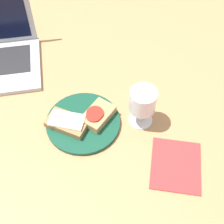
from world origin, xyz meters
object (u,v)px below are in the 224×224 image
Objects in this scene: sandwich_with_cheese at (67,122)px; wine_glass at (143,102)px; plate at (83,122)px; napkin at (176,165)px; sandwich_with_tomato at (97,115)px.

wine_glass is (21.92, -1.10, 6.05)cm from sandwich_with_cheese.
plate is 1.40× the size of napkin.
sandwich_with_cheese is 33.25cm from napkin.
wine_glass is 0.81× the size of napkin.
napkin is (18.94, -18.71, -2.54)cm from sandwich_with_tomato.
sandwich_with_cheese is (-4.64, -0.56, 1.96)cm from plate.
sandwich_with_tomato is 14.25cm from wine_glass.
wine_glass is at bearing -9.46° from sandwich_with_tomato.
napkin is at bearing -44.64° from sandwich_with_tomato.
sandwich_with_tomato reaches higher than napkin.
sandwich_with_tomato is at bearing 6.07° from plate.
sandwich_with_cheese is at bearing -173.12° from plate.
plate is 19.12cm from wine_glass.
sandwich_with_cheese is at bearing -173.52° from sandwich_with_tomato.
sandwich_with_tomato is (4.49, 0.48, 2.11)cm from plate.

